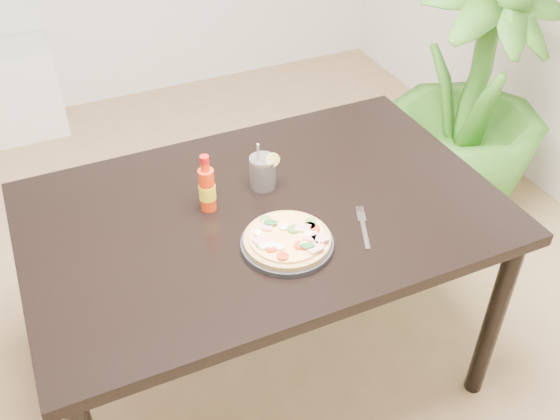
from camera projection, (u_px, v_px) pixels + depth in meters
name	position (u px, v px, depth m)	size (l,w,h in m)	color
floor	(190.00, 382.00, 2.26)	(4.50, 4.50, 0.00)	#9E7A51
dining_table	(264.00, 229.00, 1.90)	(1.40, 0.90, 0.75)	black
plate	(287.00, 244.00, 1.72)	(0.26, 0.26, 0.02)	black
pizza	(287.00, 239.00, 1.70)	(0.24, 0.24, 0.03)	tan
hot_sauce_bottle	(207.00, 188.00, 1.81)	(0.06, 0.06, 0.18)	red
cola_cup	(263.00, 173.00, 1.91)	(0.09, 0.08, 0.17)	black
fork	(363.00, 226.00, 1.78)	(0.09, 0.18, 0.00)	silver
houseplant	(472.00, 91.00, 2.69)	(0.70, 0.70, 1.24)	#36731E
plant_pot	(452.00, 186.00, 3.01)	(0.28, 0.28, 0.22)	brown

